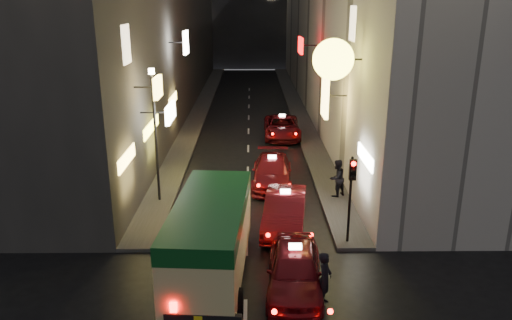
{
  "coord_description": "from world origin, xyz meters",
  "views": [
    {
      "loc": [
        0.2,
        -9.18,
        9.27
      ],
      "look_at": [
        0.42,
        13.0,
        2.12
      ],
      "focal_mm": 35.0,
      "sensor_mm": 36.0,
      "label": 1
    }
  ],
  "objects_px": {
    "pedestrian_crossing": "(325,275)",
    "traffic_light": "(352,182)",
    "minibus": "(210,231)",
    "taxi_near": "(295,266)",
    "lamp_post": "(155,127)"
  },
  "relations": [
    {
      "from": "taxi_near",
      "to": "pedestrian_crossing",
      "type": "distance_m",
      "value": 1.19
    },
    {
      "from": "taxi_near",
      "to": "traffic_light",
      "type": "xyz_separation_m",
      "value": [
        2.38,
        3.11,
        1.8
      ]
    },
    {
      "from": "pedestrian_crossing",
      "to": "traffic_light",
      "type": "relative_size",
      "value": 0.58
    },
    {
      "from": "minibus",
      "to": "pedestrian_crossing",
      "type": "relative_size",
      "value": 3.28
    },
    {
      "from": "minibus",
      "to": "traffic_light",
      "type": "distance_m",
      "value": 5.74
    },
    {
      "from": "traffic_light",
      "to": "lamp_post",
      "type": "xyz_separation_m",
      "value": [
        -8.2,
        4.53,
        1.04
      ]
    },
    {
      "from": "taxi_near",
      "to": "pedestrian_crossing",
      "type": "relative_size",
      "value": 2.82
    },
    {
      "from": "minibus",
      "to": "taxi_near",
      "type": "height_order",
      "value": "minibus"
    },
    {
      "from": "taxi_near",
      "to": "pedestrian_crossing",
      "type": "bearing_deg",
      "value": -42.57
    },
    {
      "from": "lamp_post",
      "to": "taxi_near",
      "type": "bearing_deg",
      "value": -52.69
    },
    {
      "from": "minibus",
      "to": "traffic_light",
      "type": "height_order",
      "value": "traffic_light"
    },
    {
      "from": "pedestrian_crossing",
      "to": "traffic_light",
      "type": "distance_m",
      "value": 4.51
    },
    {
      "from": "pedestrian_crossing",
      "to": "traffic_light",
      "type": "bearing_deg",
      "value": 2.08
    },
    {
      "from": "traffic_light",
      "to": "minibus",
      "type": "bearing_deg",
      "value": -156.5
    },
    {
      "from": "minibus",
      "to": "lamp_post",
      "type": "relative_size",
      "value": 1.08
    }
  ]
}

